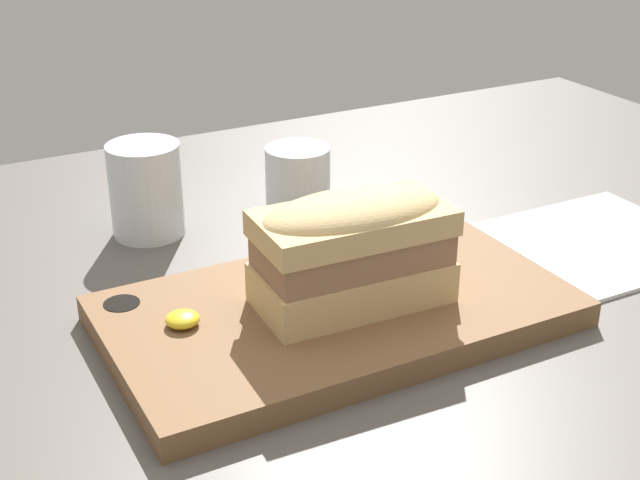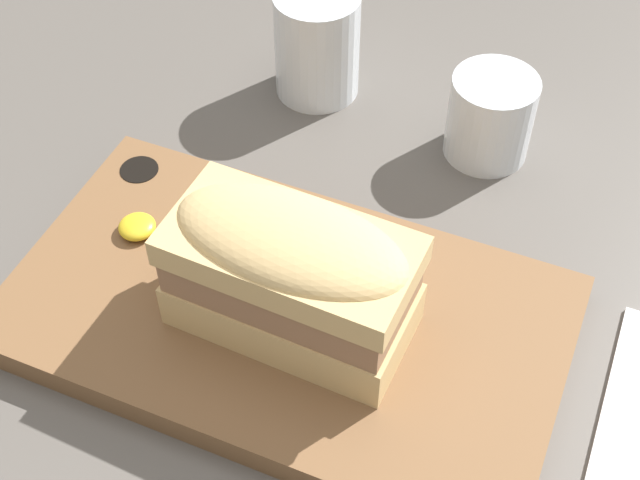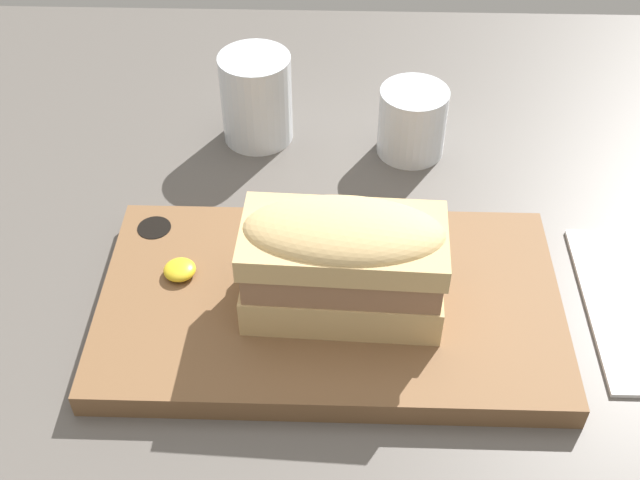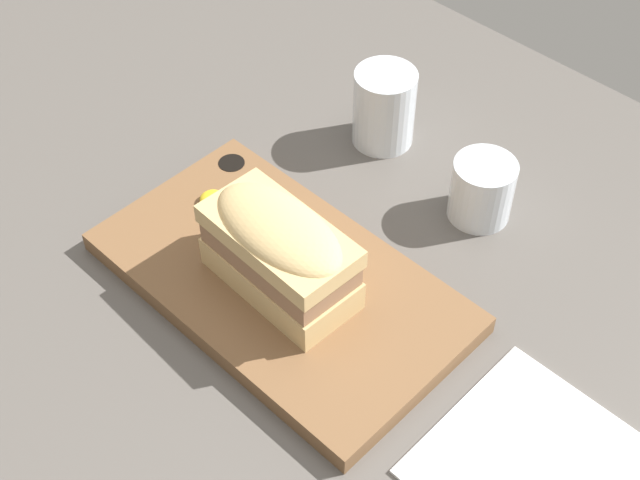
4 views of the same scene
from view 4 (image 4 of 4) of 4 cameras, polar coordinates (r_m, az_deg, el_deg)
The scene contains 7 objects.
dining_table at distance 95.01cm, azimuth -5.95°, elevation -4.63°, with size 152.63×120.78×2.00cm.
serving_board at distance 94.49cm, azimuth -2.55°, elevation -2.64°, with size 39.45×22.34×2.37cm.
sandwich at distance 88.70cm, azimuth -2.60°, elevation -0.64°, with size 16.59×8.89×9.88cm.
mustard_dollop at distance 101.10cm, azimuth -6.91°, elevation 2.63°, with size 2.84×2.84×1.13cm.
water_glass at distance 109.87cm, azimuth 4.10°, elevation 8.19°, with size 7.62×7.62×9.90cm.
wine_glass at distance 102.08cm, azimuth 10.29°, elevation 3.01°, with size 7.20×7.20×7.51cm.
napkin at distance 85.39cm, azimuth 14.02°, elevation -14.20°, with size 19.80×19.17×0.40cm.
Camera 4 is at (47.60, -34.90, 75.45)cm, focal length 50.00 mm.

